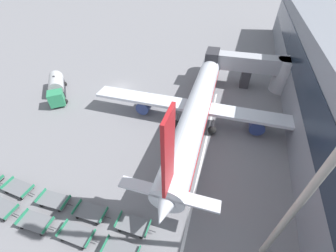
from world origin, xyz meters
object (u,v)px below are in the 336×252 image
(baggage_dolly_row_near_col_b, at_px, (2,208))
(baggage_dolly_row_near_col_d, at_px, (77,234))
(baggage_dolly_row_mid_a_col_e, at_px, (133,225))
(baggage_dolly_row_near_col_e, at_px, (121,251))
(baggage_dolly_row_mid_a_col_c, at_px, (54,200))
(baggage_dolly_row_mid_a_col_d, at_px, (91,212))
(fuel_tanker_primary, at_px, (57,87))
(airplane, at_px, (200,101))
(baggage_dolly_row_mid_a_col_b, at_px, (19,188))
(baggage_dolly_row_near_col_c, at_px, (36,222))

(baggage_dolly_row_near_col_b, distance_m, baggage_dolly_row_near_col_d, 8.96)
(baggage_dolly_row_mid_a_col_e, bearing_deg, baggage_dolly_row_near_col_e, -89.53)
(baggage_dolly_row_mid_a_col_c, bearing_deg, baggage_dolly_row_near_col_d, -24.20)
(baggage_dolly_row_near_col_b, distance_m, baggage_dolly_row_mid_a_col_d, 9.26)
(fuel_tanker_primary, height_order, baggage_dolly_row_mid_a_col_c, fuel_tanker_primary)
(fuel_tanker_primary, bearing_deg, baggage_dolly_row_near_col_d, -45.12)
(airplane, relative_size, baggage_dolly_row_mid_a_col_b, 10.22)
(baggage_dolly_row_near_col_b, height_order, baggage_dolly_row_near_col_e, same)
(baggage_dolly_row_near_col_e, bearing_deg, baggage_dolly_row_near_col_c, -176.87)
(baggage_dolly_row_near_col_d, height_order, baggage_dolly_row_mid_a_col_d, same)
(fuel_tanker_primary, height_order, baggage_dolly_row_mid_a_col_e, fuel_tanker_primary)
(baggage_dolly_row_near_col_d, bearing_deg, baggage_dolly_row_mid_a_col_b, 168.48)
(baggage_dolly_row_near_col_b, xyz_separation_m, baggage_dolly_row_near_col_c, (4.46, 0.04, 0.00))
(airplane, relative_size, fuel_tanker_primary, 4.58)
(baggage_dolly_row_near_col_b, height_order, baggage_dolly_row_mid_a_col_b, same)
(fuel_tanker_primary, xyz_separation_m, baggage_dolly_row_near_col_d, (20.19, -20.27, -0.91))
(baggage_dolly_row_mid_a_col_b, bearing_deg, fuel_tanker_primary, 120.57)
(baggage_dolly_row_near_col_d, xyz_separation_m, baggage_dolly_row_mid_a_col_c, (-4.55, 2.04, 0.00))
(airplane, xyz_separation_m, baggage_dolly_row_mid_a_col_b, (-15.81, -19.69, -2.88))
(fuel_tanker_primary, relative_size, baggage_dolly_row_mid_a_col_b, 2.23)
(baggage_dolly_row_near_col_d, bearing_deg, airplane, 73.33)
(baggage_dolly_row_near_col_d, xyz_separation_m, baggage_dolly_row_mid_a_col_b, (-9.34, 1.90, 0.00))
(airplane, bearing_deg, baggage_dolly_row_mid_a_col_b, -128.75)
(baggage_dolly_row_mid_a_col_e, bearing_deg, baggage_dolly_row_mid_a_col_c, -176.92)
(fuel_tanker_primary, relative_size, baggage_dolly_row_near_col_c, 2.21)
(baggage_dolly_row_near_col_e, bearing_deg, baggage_dolly_row_near_col_b, -177.72)
(baggage_dolly_row_near_col_e, height_order, baggage_dolly_row_mid_a_col_b, same)
(baggage_dolly_row_near_col_d, bearing_deg, baggage_dolly_row_mid_a_col_c, 155.80)
(baggage_dolly_row_mid_a_col_b, bearing_deg, baggage_dolly_row_near_col_b, -80.57)
(baggage_dolly_row_near_col_e, bearing_deg, baggage_dolly_row_mid_a_col_b, 172.65)
(baggage_dolly_row_mid_a_col_c, relative_size, baggage_dolly_row_mid_a_col_e, 1.01)
(fuel_tanker_primary, relative_size, baggage_dolly_row_mid_a_col_d, 2.22)
(baggage_dolly_row_near_col_b, bearing_deg, baggage_dolly_row_mid_a_col_c, 29.34)
(baggage_dolly_row_near_col_c, xyz_separation_m, baggage_dolly_row_mid_a_col_e, (9.05, 2.92, 0.00))
(baggage_dolly_row_near_col_e, distance_m, baggage_dolly_row_mid_a_col_b, 14.04)
(baggage_dolly_row_near_col_b, bearing_deg, baggage_dolly_row_near_col_d, 2.75)
(fuel_tanker_primary, relative_size, baggage_dolly_row_near_col_e, 2.22)
(airplane, relative_size, baggage_dolly_row_near_col_e, 10.18)
(baggage_dolly_row_mid_a_col_d, bearing_deg, fuel_tanker_primary, 138.12)
(baggage_dolly_row_near_col_c, relative_size, baggage_dolly_row_mid_a_col_c, 1.00)
(baggage_dolly_row_near_col_e, distance_m, baggage_dolly_row_mid_a_col_c, 9.33)
(baggage_dolly_row_near_col_c, relative_size, baggage_dolly_row_mid_a_col_e, 1.00)
(baggage_dolly_row_near_col_b, distance_m, baggage_dolly_row_mid_a_col_c, 5.05)
(baggage_dolly_row_mid_a_col_b, relative_size, baggage_dolly_row_mid_a_col_c, 0.99)
(fuel_tanker_primary, xyz_separation_m, baggage_dolly_row_mid_a_col_b, (10.85, -18.37, -0.91))
(baggage_dolly_row_mid_a_col_b, relative_size, baggage_dolly_row_mid_a_col_d, 0.99)
(baggage_dolly_row_near_col_c, bearing_deg, baggage_dolly_row_near_col_e, 3.13)
(baggage_dolly_row_near_col_d, distance_m, baggage_dolly_row_mid_a_col_d, 2.24)
(baggage_dolly_row_mid_a_col_d, bearing_deg, baggage_dolly_row_mid_a_col_e, 3.59)
(baggage_dolly_row_near_col_c, relative_size, baggage_dolly_row_mid_a_col_d, 1.00)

